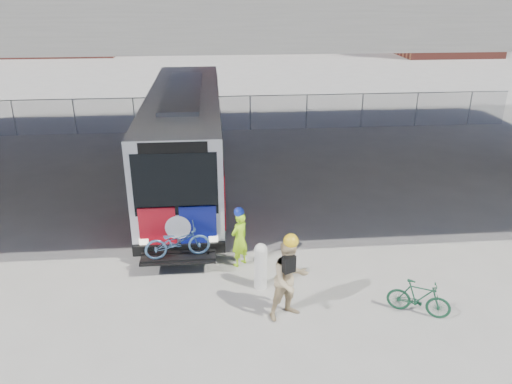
{
  "coord_description": "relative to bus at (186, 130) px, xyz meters",
  "views": [
    {
      "loc": [
        -0.93,
        -13.66,
        7.28
      ],
      "look_at": [
        0.23,
        -0.28,
        1.6
      ],
      "focal_mm": 35.0,
      "sensor_mm": 36.0,
      "label": 1
    }
  ],
  "objects": [
    {
      "name": "bike_parked",
      "position": [
        5.72,
        -8.93,
        -1.67
      ],
      "size": [
        1.49,
        1.04,
        0.88
      ],
      "primitive_type": "imported",
      "rotation": [
        0.0,
        0.0,
        1.09
      ],
      "color": "#16452B",
      "rests_on": "ground"
    },
    {
      "name": "ground",
      "position": [
        2.0,
        -4.69,
        -2.11
      ],
      "size": [
        160.0,
        160.0,
        0.0
      ],
      "primitive_type": "plane",
      "color": "#9E9991",
      "rests_on": "ground"
    },
    {
      "name": "bollard",
      "position": [
        2.13,
        -7.49,
        -1.43
      ],
      "size": [
        0.33,
        0.33,
        1.27
      ],
      "color": "white",
      "rests_on": "ground"
    },
    {
      "name": "overpass",
      "position": [
        2.0,
        -0.69,
        4.44
      ],
      "size": [
        40.0,
        16.0,
        7.95
      ],
      "color": "#605E59",
      "rests_on": "ground"
    },
    {
      "name": "bus",
      "position": [
        0.0,
        0.0,
        0.0
      ],
      "size": [
        2.67,
        12.99,
        3.69
      ],
      "color": "silver",
      "rests_on": "ground"
    },
    {
      "name": "cyclist_hivis",
      "position": [
        1.66,
        -6.32,
        -1.27
      ],
      "size": [
        0.68,
        0.67,
        1.75
      ],
      "rotation": [
        0.0,
        0.0,
        3.89
      ],
      "color": "#B4FF1A",
      "rests_on": "ground"
    },
    {
      "name": "chainlink_fence",
      "position": [
        2.0,
        7.31,
        -0.68
      ],
      "size": [
        30.0,
        0.06,
        30.0
      ],
      "color": "gray",
      "rests_on": "ground"
    },
    {
      "name": "cyclist_tan",
      "position": [
        2.68,
        -8.74,
        -1.09
      ],
      "size": [
        1.17,
        1.06,
        2.16
      ],
      "rotation": [
        0.0,
        0.0,
        0.4
      ],
      "color": "tan",
      "rests_on": "ground"
    }
  ]
}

